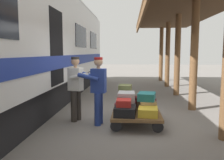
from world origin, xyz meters
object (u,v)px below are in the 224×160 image
(suitcase_maroon_trunk, at_px, (145,102))
(suitcase_gray_aluminum, at_px, (126,97))
(suitcase_black_hardshell, at_px, (125,111))
(porter_in_overalls, at_px, (98,88))
(suitcase_teal_softside, at_px, (147,96))
(porter_by_door, at_px, (76,86))
(suitcase_yellow_case, at_px, (148,112))
(luggage_cart, at_px, (136,112))
(suitcase_tan_vintage, at_px, (147,105))
(train_car, at_px, (3,44))
(suitcase_brown_leather, at_px, (125,96))
(suitcase_burgundy_valise, at_px, (126,106))
(suitcase_red_plastic, at_px, (124,103))
(suitcase_navy_fabric, at_px, (126,103))
(suitcase_olive_duffel, at_px, (125,89))

(suitcase_maroon_trunk, distance_m, suitcase_gray_aluminum, 0.73)
(suitcase_black_hardshell, distance_m, porter_in_overalls, 0.90)
(suitcase_teal_softside, xyz_separation_m, porter_by_door, (1.84, -0.10, 0.22))
(porter_in_overalls, bearing_deg, suitcase_black_hardshell, 157.51)
(suitcase_black_hardshell, relative_size, suitcase_teal_softside, 1.19)
(suitcase_yellow_case, bearing_deg, luggage_cart, -61.56)
(porter_in_overalls, bearing_deg, suitcase_tan_vintage, -170.42)
(train_car, xyz_separation_m, suitcase_brown_leather, (-3.34, -0.27, -1.47))
(suitcase_maroon_trunk, relative_size, porter_by_door, 0.30)
(luggage_cart, height_order, porter_by_door, porter_by_door)
(suitcase_maroon_trunk, xyz_separation_m, porter_by_door, (1.84, 0.42, 0.47))
(suitcase_gray_aluminum, relative_size, porter_in_overalls, 0.33)
(suitcase_maroon_trunk, distance_m, suitcase_teal_softside, 0.58)
(suitcase_burgundy_valise, xyz_separation_m, porter_by_door, (1.31, -0.07, 0.49))
(suitcase_maroon_trunk, bearing_deg, porter_in_overalls, 29.73)
(train_car, height_order, suitcase_red_plastic, train_car)
(suitcase_navy_fabric, bearing_deg, suitcase_teal_softside, 135.64)
(train_car, distance_m, suitcase_maroon_trunk, 4.22)
(suitcase_black_hardshell, relative_size, suitcase_gray_aluminum, 1.15)
(suitcase_tan_vintage, bearing_deg, suitcase_black_hardshell, 42.71)
(suitcase_black_hardshell, height_order, suitcase_tan_vintage, suitcase_tan_vintage)
(suitcase_red_plastic, xyz_separation_m, porter_by_door, (1.27, -0.54, 0.30))
(train_car, relative_size, suitcase_yellow_case, 33.43)
(suitcase_olive_duffel, bearing_deg, porter_in_overalls, 47.80)
(suitcase_navy_fabric, bearing_deg, suitcase_tan_vintage, 137.29)
(porter_in_overalls, bearing_deg, luggage_cart, -167.82)
(suitcase_gray_aluminum, bearing_deg, porter_in_overalls, 18.56)
(luggage_cart, xyz_separation_m, suitcase_yellow_case, (-0.27, 0.50, 0.14))
(suitcase_gray_aluminum, bearing_deg, porter_by_door, -1.72)
(suitcase_tan_vintage, xyz_separation_m, suitcase_maroon_trunk, (0.00, -0.50, -0.01))
(suitcase_burgundy_valise, bearing_deg, suitcase_tan_vintage, 180.00)
(suitcase_brown_leather, bearing_deg, suitcase_black_hardshell, 91.07)
(suitcase_navy_fabric, xyz_separation_m, porter_in_overalls, (0.69, 0.70, 0.51))
(suitcase_yellow_case, distance_m, suitcase_teal_softside, 0.54)
(suitcase_red_plastic, bearing_deg, train_car, -12.24)
(luggage_cart, height_order, suitcase_teal_softside, suitcase_teal_softside)
(train_car, bearing_deg, suitcase_yellow_case, 169.08)
(suitcase_navy_fabric, distance_m, suitcase_burgundy_valise, 0.50)
(suitcase_teal_softside, height_order, porter_by_door, porter_by_door)
(suitcase_olive_duffel, bearing_deg, suitcase_black_hardshell, 91.32)
(suitcase_olive_duffel, xyz_separation_m, porter_by_door, (1.28, 0.46, 0.13))
(luggage_cart, distance_m, suitcase_gray_aluminum, 0.46)
(luggage_cart, bearing_deg, porter_by_door, -2.60)
(suitcase_black_hardshell, bearing_deg, suitcase_red_plastic, -40.23)
(suitcase_black_hardshell, bearing_deg, porter_by_door, -23.47)
(suitcase_red_plastic, distance_m, suitcase_olive_duffel, 1.01)
(train_car, height_order, suitcase_teal_softside, train_car)
(suitcase_black_hardshell, xyz_separation_m, suitcase_burgundy_valise, (0.00, -0.50, -0.00))
(luggage_cart, distance_m, suitcase_burgundy_valise, 0.31)
(suitcase_yellow_case, relative_size, porter_by_door, 0.32)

